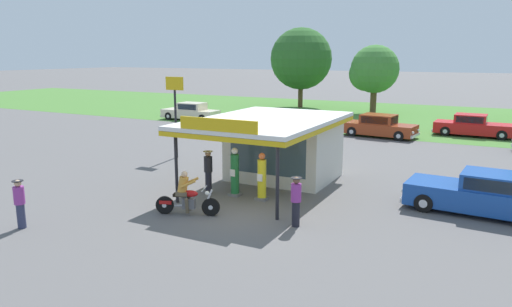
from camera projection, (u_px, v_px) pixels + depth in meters
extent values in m
plane|color=#5B5959|center=(241.00, 215.00, 16.66)|extent=(300.00, 300.00, 0.00)
cube|color=#477A33|center=(404.00, 117.00, 42.72)|extent=(120.00, 24.00, 0.01)
cube|color=beige|center=(284.00, 148.00, 21.43)|extent=(4.39, 3.56, 2.79)
cube|color=#384C56|center=(267.00, 154.00, 19.89)|extent=(3.51, 0.05, 1.78)
cube|color=silver|center=(267.00, 120.00, 19.56)|extent=(5.09, 7.66, 0.16)
cube|color=gold|center=(267.00, 125.00, 19.60)|extent=(5.09, 7.66, 0.18)
cube|color=gold|center=(218.00, 125.00, 16.20)|extent=(3.07, 0.08, 0.44)
cylinder|color=black|center=(277.00, 180.00, 15.94)|extent=(0.12, 0.12, 2.79)
cylinder|color=black|center=(176.00, 167.00, 17.83)|extent=(0.12, 0.12, 2.79)
cube|color=slate|center=(235.00, 194.00, 18.99)|extent=(0.44, 0.44, 0.10)
cylinder|color=#1E6B33|center=(235.00, 174.00, 18.82)|extent=(0.34, 0.34, 1.57)
cube|color=white|center=(233.00, 173.00, 18.65)|extent=(0.22, 0.02, 0.28)
sphere|color=white|center=(235.00, 151.00, 18.63)|extent=(0.26, 0.26, 0.26)
cube|color=slate|center=(262.00, 198.00, 18.45)|extent=(0.44, 0.44, 0.10)
cylinder|color=yellow|center=(262.00, 179.00, 18.29)|extent=(0.34, 0.34, 1.48)
cube|color=white|center=(260.00, 178.00, 18.12)|extent=(0.22, 0.02, 0.28)
sphere|color=orange|center=(262.00, 156.00, 18.11)|extent=(0.26, 0.26, 0.26)
cylinder|color=black|center=(211.00, 207.00, 16.52)|extent=(0.64, 0.31, 0.64)
cylinder|color=silver|center=(211.00, 207.00, 16.52)|extent=(0.19, 0.17, 0.16)
cylinder|color=black|center=(165.00, 205.00, 16.74)|extent=(0.64, 0.31, 0.64)
cylinder|color=silver|center=(165.00, 205.00, 16.74)|extent=(0.19, 0.17, 0.16)
ellipsoid|color=#B21414|center=(190.00, 194.00, 16.52)|extent=(0.61, 0.41, 0.24)
cube|color=#59595E|center=(189.00, 203.00, 16.60)|extent=(0.50, 0.37, 0.36)
cube|color=black|center=(180.00, 195.00, 16.58)|extent=(0.54, 0.41, 0.10)
cylinder|color=silver|center=(208.00, 199.00, 16.48)|extent=(0.37, 0.19, 0.71)
cylinder|color=silver|center=(204.00, 189.00, 16.41)|extent=(0.27, 0.67, 0.04)
sphere|color=silver|center=(207.00, 193.00, 16.43)|extent=(0.16, 0.16, 0.16)
cube|color=#B21414|center=(166.00, 202.00, 16.71)|extent=(0.47, 0.32, 0.12)
cylinder|color=silver|center=(179.00, 206.00, 16.82)|extent=(0.69, 0.31, 0.18)
cube|color=brown|center=(182.00, 193.00, 16.56)|extent=(0.49, 0.45, 0.14)
cylinder|color=brown|center=(189.00, 203.00, 16.77)|extent=(0.19, 0.26, 0.56)
cylinder|color=brown|center=(187.00, 206.00, 16.46)|extent=(0.19, 0.26, 0.56)
cylinder|color=gold|center=(183.00, 185.00, 16.49)|extent=(0.49, 0.44, 0.60)
sphere|color=tan|center=(184.00, 174.00, 16.41)|extent=(0.22, 0.22, 0.22)
cylinder|color=gold|center=(191.00, 181.00, 16.64)|extent=(0.54, 0.27, 0.31)
cylinder|color=gold|center=(188.00, 184.00, 16.25)|extent=(0.54, 0.27, 0.31)
cube|color=#19479E|center=(477.00, 197.00, 16.82)|extent=(4.84, 2.21, 0.78)
cube|color=#19479E|center=(493.00, 181.00, 16.46)|extent=(2.06, 1.80, 0.55)
cube|color=#283847|center=(463.00, 177.00, 16.94)|extent=(0.14, 1.48, 0.44)
cube|color=#283847|center=(490.00, 186.00, 15.77)|extent=(1.66, 0.14, 0.42)
cube|color=#283847|center=(495.00, 176.00, 17.14)|extent=(1.66, 0.14, 0.42)
cube|color=silver|center=(407.00, 194.00, 18.09)|extent=(0.24, 1.81, 0.18)
sphere|color=white|center=(404.00, 190.00, 17.53)|extent=(0.18, 0.18, 0.18)
sphere|color=white|center=(412.00, 183.00, 18.54)|extent=(0.18, 0.18, 0.18)
cylinder|color=black|center=(424.00, 203.00, 16.94)|extent=(0.67, 0.24, 0.66)
cylinder|color=silver|center=(424.00, 203.00, 16.94)|extent=(0.31, 0.24, 0.30)
cylinder|color=black|center=(434.00, 191.00, 18.43)|extent=(0.67, 0.24, 0.66)
cylinder|color=silver|center=(434.00, 191.00, 18.43)|extent=(0.31, 0.24, 0.30)
cube|color=#993819|center=(380.00, 129.00, 32.48)|extent=(4.97, 2.46, 0.73)
cube|color=#993819|center=(379.00, 119.00, 32.40)|extent=(2.37, 1.93, 0.61)
cube|color=#283847|center=(394.00, 120.00, 31.81)|extent=(0.21, 1.50, 0.49)
cube|color=#283847|center=(383.00, 118.00, 33.07)|extent=(1.85, 0.24, 0.46)
cube|color=#283847|center=(374.00, 120.00, 31.72)|extent=(1.85, 0.24, 0.46)
cube|color=silver|center=(415.00, 136.00, 31.20)|extent=(0.33, 1.83, 0.18)
cube|color=silver|center=(346.00, 129.00, 33.85)|extent=(0.33, 1.83, 0.18)
sphere|color=white|center=(418.00, 130.00, 31.64)|extent=(0.18, 0.18, 0.18)
sphere|color=white|center=(413.00, 133.00, 30.64)|extent=(0.18, 0.18, 0.18)
cylinder|color=black|center=(407.00, 132.00, 32.36)|extent=(0.68, 0.27, 0.66)
cylinder|color=silver|center=(407.00, 132.00, 32.36)|extent=(0.32, 0.25, 0.30)
cylinder|color=black|center=(399.00, 136.00, 30.90)|extent=(0.68, 0.27, 0.66)
cylinder|color=silver|center=(399.00, 136.00, 30.90)|extent=(0.32, 0.25, 0.30)
cylinder|color=black|center=(362.00, 128.00, 34.14)|extent=(0.68, 0.27, 0.66)
cylinder|color=silver|center=(362.00, 128.00, 34.14)|extent=(0.32, 0.25, 0.30)
cylinder|color=black|center=(352.00, 132.00, 32.68)|extent=(0.68, 0.27, 0.66)
cylinder|color=silver|center=(352.00, 132.00, 32.68)|extent=(0.32, 0.25, 0.30)
cube|color=#B7B7BC|center=(265.00, 121.00, 36.16)|extent=(4.74, 2.05, 0.72)
cube|color=#B7B7BC|center=(261.00, 113.00, 36.19)|extent=(1.91, 1.67, 0.57)
cube|color=#283847|center=(271.00, 113.00, 35.74)|extent=(0.12, 1.38, 0.45)
cube|color=#283847|center=(266.00, 112.00, 36.83)|extent=(1.55, 0.12, 0.43)
cube|color=#283847|center=(256.00, 114.00, 35.55)|extent=(1.55, 0.12, 0.43)
cube|color=silver|center=(292.00, 127.00, 35.02)|extent=(0.22, 1.69, 0.18)
cube|color=silver|center=(239.00, 122.00, 37.38)|extent=(0.22, 1.69, 0.18)
sphere|color=white|center=(296.00, 122.00, 35.44)|extent=(0.18, 0.18, 0.18)
sphere|color=white|center=(289.00, 124.00, 34.49)|extent=(0.18, 0.18, 0.18)
cylinder|color=black|center=(288.00, 124.00, 36.10)|extent=(0.67, 0.24, 0.66)
cylinder|color=silver|center=(288.00, 124.00, 36.10)|extent=(0.31, 0.24, 0.30)
cylinder|color=black|center=(278.00, 127.00, 34.71)|extent=(0.67, 0.24, 0.66)
cylinder|color=silver|center=(278.00, 127.00, 34.71)|extent=(0.31, 0.24, 0.30)
cylinder|color=black|center=(253.00, 121.00, 37.68)|extent=(0.67, 0.24, 0.66)
cylinder|color=silver|center=(253.00, 121.00, 37.68)|extent=(0.31, 0.24, 0.30)
cylinder|color=black|center=(242.00, 124.00, 36.30)|extent=(0.67, 0.24, 0.66)
cylinder|color=silver|center=(242.00, 124.00, 36.30)|extent=(0.31, 0.24, 0.30)
cube|color=red|center=(474.00, 128.00, 32.71)|extent=(5.19, 2.04, 0.74)
cube|color=red|center=(471.00, 118.00, 32.71)|extent=(2.06, 1.73, 0.58)
cube|color=#283847|center=(487.00, 119.00, 32.24)|extent=(0.08, 1.49, 0.46)
cube|color=#283847|center=(472.00, 117.00, 33.41)|extent=(1.71, 0.07, 0.44)
cube|color=#283847|center=(470.00, 120.00, 32.00)|extent=(1.71, 0.07, 0.44)
cube|color=silver|center=(434.00, 129.00, 33.99)|extent=(0.17, 1.81, 0.18)
cylinder|color=black|center=(503.00, 132.00, 32.69)|extent=(0.67, 0.22, 0.66)
cylinder|color=silver|center=(503.00, 132.00, 32.69)|extent=(0.30, 0.23, 0.30)
cylinder|color=black|center=(502.00, 135.00, 31.16)|extent=(0.67, 0.22, 0.66)
cylinder|color=silver|center=(502.00, 135.00, 31.16)|extent=(0.30, 0.23, 0.30)
cylinder|color=black|center=(449.00, 128.00, 34.35)|extent=(0.67, 0.22, 0.66)
cylinder|color=silver|center=(449.00, 128.00, 34.35)|extent=(0.30, 0.23, 0.30)
cylinder|color=black|center=(445.00, 131.00, 32.82)|extent=(0.67, 0.22, 0.66)
cylinder|color=silver|center=(445.00, 131.00, 32.82)|extent=(0.30, 0.23, 0.30)
cube|color=beige|center=(191.00, 114.00, 40.85)|extent=(5.07, 1.89, 0.71)
cube|color=beige|center=(192.00, 106.00, 40.64)|extent=(2.19, 1.62, 0.61)
cube|color=#283847|center=(182.00, 106.00, 41.10)|extent=(0.07, 1.40, 0.49)
cube|color=#283847|center=(187.00, 107.00, 39.96)|extent=(1.83, 0.06, 0.46)
cube|color=#283847|center=(197.00, 105.00, 41.32)|extent=(1.83, 0.06, 0.46)
cube|color=silver|center=(167.00, 115.00, 42.01)|extent=(0.15, 1.70, 0.18)
cube|color=silver|center=(216.00, 118.00, 39.79)|extent=(0.15, 1.70, 0.18)
sphere|color=white|center=(162.00, 112.00, 41.45)|extent=(0.18, 0.18, 0.18)
sphere|color=white|center=(170.00, 111.00, 42.46)|extent=(0.18, 0.18, 0.18)
cylinder|color=black|center=(169.00, 116.00, 40.90)|extent=(0.66, 0.21, 0.66)
cylinder|color=silver|center=(169.00, 116.00, 40.90)|extent=(0.30, 0.23, 0.30)
cylinder|color=black|center=(180.00, 114.00, 42.37)|extent=(0.66, 0.21, 0.66)
cylinder|color=silver|center=(180.00, 114.00, 42.37)|extent=(0.30, 0.23, 0.30)
cylinder|color=black|center=(202.00, 118.00, 39.42)|extent=(0.66, 0.21, 0.66)
cylinder|color=silver|center=(202.00, 118.00, 39.42)|extent=(0.30, 0.23, 0.30)
cylinder|color=black|center=(213.00, 116.00, 40.88)|extent=(0.66, 0.21, 0.66)
cylinder|color=silver|center=(213.00, 116.00, 40.88)|extent=(0.30, 0.23, 0.30)
cylinder|color=black|center=(209.00, 183.00, 19.22)|extent=(0.26, 0.26, 0.89)
cylinder|color=black|center=(208.00, 164.00, 19.06)|extent=(0.34, 0.34, 0.63)
sphere|color=#9E704C|center=(208.00, 154.00, 18.97)|extent=(0.24, 0.24, 0.24)
cylinder|color=beige|center=(208.00, 151.00, 18.96)|extent=(0.39, 0.39, 0.02)
cylinder|color=brown|center=(247.00, 136.00, 30.76)|extent=(0.26, 0.26, 0.75)
cylinder|color=#B21E23|center=(247.00, 126.00, 30.63)|extent=(0.34, 0.34, 0.53)
sphere|color=#9E704C|center=(247.00, 120.00, 30.55)|extent=(0.20, 0.20, 0.20)
cylinder|color=black|center=(296.00, 214.00, 15.51)|extent=(0.26, 0.26, 0.84)
cylinder|color=#8C338C|center=(296.00, 193.00, 15.36)|extent=(0.34, 0.34, 0.60)
sphere|color=brown|center=(296.00, 180.00, 15.28)|extent=(0.23, 0.23, 0.23)
cylinder|color=black|center=(296.00, 178.00, 15.26)|extent=(0.37, 0.37, 0.02)
cylinder|color=#2D3351|center=(21.00, 216.00, 15.35)|extent=(0.26, 0.26, 0.81)
cylinder|color=#8C338C|center=(19.00, 195.00, 15.21)|extent=(0.34, 0.34, 0.58)
sphere|color=tan|center=(18.00, 183.00, 15.13)|extent=(0.22, 0.22, 0.22)
cylinder|color=black|center=(17.00, 181.00, 15.11)|extent=(0.35, 0.35, 0.02)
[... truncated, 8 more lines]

